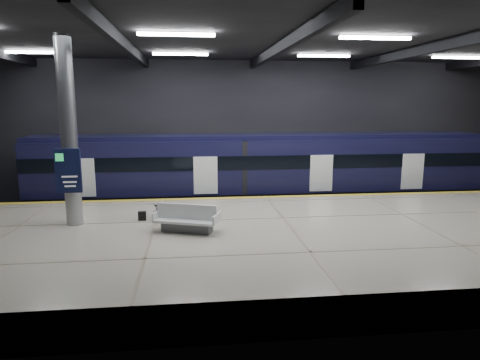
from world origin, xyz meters
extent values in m
plane|color=black|center=(0.00, 0.00, 0.00)|extent=(30.00, 30.00, 0.00)
cube|color=black|center=(0.00, 8.00, 4.00)|extent=(30.00, 0.10, 8.00)
cube|color=black|center=(0.00, -8.00, 4.00)|extent=(30.00, 0.10, 8.00)
cube|color=black|center=(0.00, 0.00, 8.00)|extent=(30.00, 16.00, 0.10)
cube|color=black|center=(-6.00, 0.00, 7.75)|extent=(0.25, 16.00, 0.40)
cube|color=black|center=(0.00, 0.00, 7.75)|extent=(0.25, 16.00, 0.40)
cube|color=black|center=(6.00, 0.00, 7.75)|extent=(0.25, 16.00, 0.40)
cube|color=white|center=(-4.00, -2.00, 7.88)|extent=(2.60, 0.18, 0.10)
cube|color=white|center=(3.00, -2.00, 7.88)|extent=(2.60, 0.18, 0.10)
cube|color=white|center=(-11.00, 4.00, 7.88)|extent=(2.60, 0.18, 0.10)
cube|color=white|center=(-4.00, 4.00, 7.88)|extent=(2.60, 0.18, 0.10)
cube|color=white|center=(3.00, 4.00, 7.88)|extent=(2.60, 0.18, 0.10)
cube|color=white|center=(10.00, 4.00, 7.88)|extent=(2.60, 0.18, 0.10)
cube|color=#B3AC98|center=(0.00, -2.50, 0.55)|extent=(30.00, 11.00, 1.10)
cube|color=gold|center=(0.00, 2.75, 1.11)|extent=(30.00, 0.40, 0.01)
cube|color=gray|center=(0.00, 4.78, 0.08)|extent=(30.00, 0.08, 0.16)
cube|color=gray|center=(0.00, 6.22, 0.08)|extent=(30.00, 0.08, 0.16)
cube|color=black|center=(0.10, 5.50, 0.55)|extent=(24.00, 2.58, 0.80)
cube|color=black|center=(0.10, 5.50, 2.33)|extent=(24.00, 2.80, 2.75)
cube|color=black|center=(0.10, 5.50, 3.82)|extent=(24.00, 2.30, 0.24)
cube|color=black|center=(0.10, 4.09, 2.60)|extent=(24.00, 0.04, 0.70)
cube|color=white|center=(3.10, 4.08, 2.00)|extent=(1.20, 0.05, 1.90)
cube|color=#595B60|center=(-3.78, -2.45, 1.27)|extent=(1.84, 1.11, 0.33)
cube|color=silver|center=(-3.78, -2.45, 1.52)|extent=(2.39, 1.62, 0.09)
cube|color=silver|center=(-3.78, -2.45, 1.83)|extent=(2.10, 0.83, 0.55)
cube|color=silver|center=(-4.82, -2.08, 1.65)|extent=(0.38, 0.90, 0.33)
cube|color=silver|center=(-2.75, -2.83, 1.65)|extent=(0.38, 0.90, 0.33)
imported|color=#99999E|center=(-4.94, -0.76, 1.47)|extent=(0.60, 1.44, 0.74)
cube|color=black|center=(-5.54, -0.76, 1.28)|extent=(0.30, 0.19, 0.35)
cylinder|color=#9EA0A5|center=(-8.00, -1.00, 4.55)|extent=(0.60, 0.60, 6.90)
cube|color=#0E1335|center=(-8.00, -1.42, 3.20)|extent=(0.90, 0.12, 1.60)
camera|label=1|loc=(-3.57, -17.19, 5.63)|focal=32.00mm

